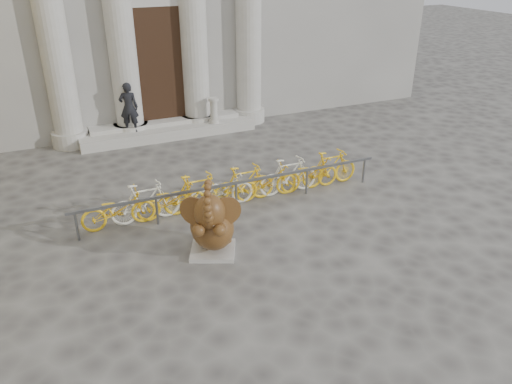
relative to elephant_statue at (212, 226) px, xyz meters
name	(u,v)px	position (x,y,z in m)	size (l,w,h in m)	color
ground	(295,287)	(1.06, -1.76, -0.68)	(80.00, 80.00, 0.00)	#474442
entrance_steps	(169,131)	(1.06, 7.64, -0.50)	(6.00, 1.20, 0.36)	#A8A59E
elephant_statue	(212,226)	(0.00, 0.00, 0.00)	(1.27, 1.48, 1.87)	#A8A59E
bike_rack	(232,186)	(1.22, 1.97, -0.18)	(8.00, 0.53, 1.00)	slate
pedestrian	(129,107)	(-0.21, 7.58, 0.51)	(0.60, 0.40, 1.65)	black
balustrade_post	(214,111)	(2.64, 7.34, 0.09)	(0.36, 0.36, 0.88)	#A8A59E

